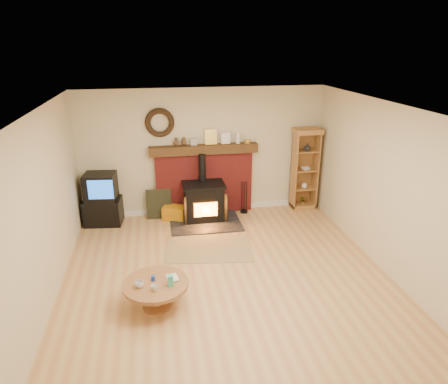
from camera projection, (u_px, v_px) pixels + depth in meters
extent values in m
plane|color=tan|center=(228.00, 281.00, 6.11)|extent=(5.50, 5.50, 0.00)
cube|color=beige|center=(203.00, 152.00, 8.18)|extent=(5.00, 0.02, 2.60)
cube|color=beige|center=(294.00, 333.00, 3.12)|extent=(5.00, 0.02, 2.60)
cube|color=beige|center=(42.00, 215.00, 5.24)|extent=(0.02, 5.50, 2.60)
cube|color=beige|center=(390.00, 191.00, 6.07)|extent=(0.02, 5.50, 2.60)
cube|color=white|center=(229.00, 110.00, 5.19)|extent=(5.00, 5.50, 0.02)
cube|color=white|center=(204.00, 208.00, 8.60)|extent=(5.00, 0.04, 0.12)
torus|color=black|center=(160.00, 123.00, 7.75)|extent=(0.57, 0.11, 0.57)
cube|color=maroon|center=(204.00, 183.00, 8.34)|extent=(2.00, 0.15, 1.30)
cube|color=#341E10|center=(204.00, 149.00, 8.05)|extent=(2.20, 0.22, 0.18)
cube|color=#999999|center=(194.00, 142.00, 7.97)|extent=(0.13, 0.05, 0.14)
cube|color=gold|center=(211.00, 137.00, 8.02)|extent=(0.24, 0.06, 0.30)
cube|color=white|center=(226.00, 138.00, 8.08)|extent=(0.18, 0.05, 0.22)
cylinder|color=white|center=(238.00, 138.00, 8.10)|extent=(0.08, 0.08, 0.22)
cylinder|color=gold|center=(247.00, 141.00, 8.16)|extent=(0.14, 0.14, 0.07)
cube|color=black|center=(205.00, 223.00, 8.03)|extent=(1.40, 1.00, 0.03)
cube|color=black|center=(204.00, 202.00, 8.08)|extent=(0.76, 0.54, 0.71)
cube|color=black|center=(204.00, 185.00, 7.95)|extent=(0.84, 0.60, 0.04)
cylinder|color=black|center=(202.00, 168.00, 7.98)|extent=(0.14, 0.14, 0.56)
cube|color=orange|center=(206.00, 210.00, 7.84)|extent=(0.46, 0.02, 0.28)
cube|color=black|center=(188.00, 209.00, 7.83)|extent=(0.18, 0.24, 0.56)
cube|color=black|center=(223.00, 206.00, 7.95)|extent=(0.18, 0.24, 0.56)
cube|color=brown|center=(208.00, 248.00, 7.06)|extent=(1.62, 1.22, 0.01)
cube|color=black|center=(103.00, 211.00, 7.95)|extent=(0.77, 0.57, 0.52)
cube|color=black|center=(101.00, 187.00, 7.76)|extent=(0.64, 0.56, 0.52)
cube|color=blue|center=(101.00, 190.00, 7.53)|extent=(0.47, 0.07, 0.38)
cube|color=olive|center=(302.00, 205.00, 8.78)|extent=(0.51, 0.37, 0.10)
cube|color=olive|center=(302.00, 168.00, 8.65)|extent=(0.51, 0.02, 1.61)
cube|color=olive|center=(294.00, 171.00, 8.45)|extent=(0.02, 0.37, 1.61)
cube|color=olive|center=(315.00, 170.00, 8.53)|extent=(0.02, 0.37, 1.61)
cube|color=olive|center=(308.00, 131.00, 8.19)|extent=(0.57, 0.41, 0.10)
cube|color=olive|center=(303.00, 188.00, 8.63)|extent=(0.47, 0.33, 0.02)
cube|color=olive|center=(305.00, 170.00, 8.48)|extent=(0.47, 0.33, 0.02)
cube|color=olive|center=(306.00, 151.00, 8.34)|extent=(0.47, 0.33, 0.02)
imported|color=white|center=(307.00, 147.00, 8.26)|extent=(0.15, 0.15, 0.16)
imported|color=white|center=(306.00, 169.00, 8.43)|extent=(0.20, 0.20, 0.05)
sphere|color=white|center=(304.00, 186.00, 8.56)|extent=(0.12, 0.12, 0.12)
imported|color=#41B58B|center=(303.00, 200.00, 8.68)|extent=(0.17, 0.15, 0.19)
cube|color=yellow|center=(175.00, 213.00, 8.16)|extent=(0.53, 0.44, 0.29)
cube|color=black|center=(159.00, 204.00, 8.19)|extent=(0.51, 0.14, 0.61)
cylinder|color=black|center=(244.00, 211.00, 8.54)|extent=(0.16, 0.16, 0.04)
cylinder|color=black|center=(242.00, 197.00, 8.42)|extent=(0.02, 0.02, 0.70)
cylinder|color=black|center=(244.00, 197.00, 8.42)|extent=(0.02, 0.02, 0.70)
cylinder|color=black|center=(246.00, 197.00, 8.43)|extent=(0.02, 0.02, 0.70)
cylinder|color=brown|center=(157.00, 305.00, 5.52)|extent=(0.39, 0.39, 0.03)
cylinder|color=brown|center=(156.00, 295.00, 5.46)|extent=(0.14, 0.14, 0.31)
cylinder|color=brown|center=(156.00, 284.00, 5.40)|extent=(0.89, 0.89, 0.05)
imported|color=white|center=(139.00, 284.00, 5.27)|extent=(0.11, 0.11, 0.09)
imported|color=white|center=(155.00, 288.00, 5.20)|extent=(0.09, 0.09, 0.08)
imported|color=#4C331E|center=(167.00, 279.00, 5.45)|extent=(0.15, 0.20, 0.02)
cylinder|color=#213D93|center=(153.00, 278.00, 5.42)|extent=(0.06, 0.06, 0.07)
cube|color=#41B58B|center=(171.00, 281.00, 5.29)|extent=(0.07, 0.07, 0.16)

